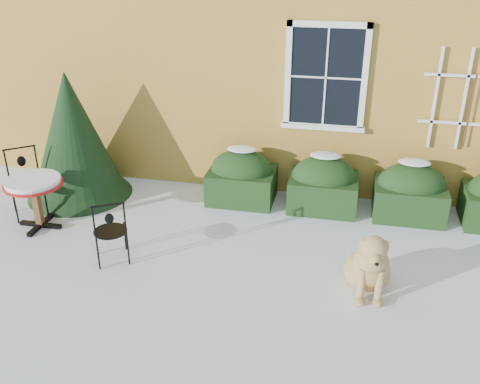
% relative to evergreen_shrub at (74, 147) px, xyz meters
% --- Properties ---
extents(ground, '(80.00, 80.00, 0.00)m').
position_rel_evergreen_shrub_xyz_m(ground, '(2.97, -2.21, -0.83)').
color(ground, white).
rests_on(ground, ground).
extents(hedge_row, '(4.95, 0.80, 0.91)m').
position_rel_evergreen_shrub_xyz_m(hedge_row, '(4.62, 0.34, -0.43)').
color(hedge_row, black).
rests_on(hedge_row, ground).
extents(evergreen_shrub, '(1.70, 1.70, 2.06)m').
position_rel_evergreen_shrub_xyz_m(evergreen_shrub, '(0.00, 0.00, 0.00)').
color(evergreen_shrub, black).
rests_on(evergreen_shrub, ground).
extents(bistro_table, '(0.83, 0.83, 0.77)m').
position_rel_evergreen_shrub_xyz_m(bistro_table, '(-0.06, -1.14, -0.18)').
color(bistro_table, black).
rests_on(bistro_table, ground).
extents(patio_chair_near, '(0.55, 0.55, 0.91)m').
position_rel_evergreen_shrub_xyz_m(patio_chair_near, '(1.38, -1.78, -0.37)').
color(patio_chair_near, black).
rests_on(patio_chair_near, ground).
extents(patio_chair_far, '(0.64, 0.64, 1.03)m').
position_rel_evergreen_shrub_xyz_m(patio_chair_far, '(-0.43, -0.78, -0.31)').
color(patio_chair_far, black).
rests_on(patio_chair_far, ground).
extents(dog, '(0.62, 1.00, 0.89)m').
position_rel_evergreen_shrub_xyz_m(dog, '(4.67, -1.78, -0.47)').
color(dog, tan).
rests_on(dog, ground).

